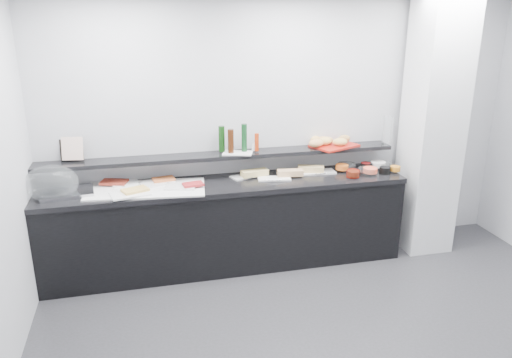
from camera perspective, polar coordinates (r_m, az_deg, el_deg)
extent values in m
plane|color=#2D2D30|center=(4.11, 11.51, -19.39)|extent=(5.00, 5.00, 0.00)
cube|color=#B2B4B9|center=(5.25, 3.40, 5.87)|extent=(5.00, 0.02, 2.70)
cube|color=silver|center=(5.56, 19.52, 5.56)|extent=(0.50, 0.50, 2.70)
cube|color=black|center=(5.11, -3.39, -5.45)|extent=(3.60, 0.60, 0.85)
cube|color=black|center=(4.94, -3.49, -0.68)|extent=(3.62, 0.62, 0.05)
cube|color=black|center=(5.03, -3.90, 2.70)|extent=(3.60, 0.25, 0.04)
cube|color=#ACADB3|center=(4.90, -20.76, -1.52)|extent=(0.49, 0.36, 0.04)
ellipsoid|color=white|center=(4.89, -22.35, -0.46)|extent=(0.50, 0.34, 0.34)
cube|color=silver|center=(4.84, -12.45, -1.13)|extent=(1.15, 0.64, 0.01)
cube|color=white|center=(5.01, -14.75, -0.44)|extent=(0.30, 0.24, 0.01)
cube|color=maroon|center=(5.01, -15.91, -0.32)|extent=(0.28, 0.22, 0.02)
cube|color=white|center=(4.96, -11.24, -0.39)|extent=(0.37, 0.32, 0.01)
cube|color=#CA5D29|center=(4.98, -10.52, -0.01)|extent=(0.23, 0.17, 0.02)
cube|color=white|center=(4.71, -14.22, -1.65)|extent=(0.39, 0.30, 0.01)
cube|color=#DAAD54|center=(4.74, -13.64, -1.23)|extent=(0.27, 0.22, 0.02)
cube|color=white|center=(4.80, -8.64, -0.87)|extent=(0.32, 0.25, 0.01)
cube|color=maroon|center=(4.79, -7.21, -0.60)|extent=(0.21, 0.15, 0.02)
cube|color=silver|center=(5.11, -0.98, 0.38)|extent=(0.38, 0.26, 0.01)
cube|color=#D3B86E|center=(5.08, -0.16, 0.71)|extent=(0.29, 0.15, 0.06)
cylinder|color=#B6B9BE|center=(5.01, -0.51, 0.17)|extent=(0.14, 0.09, 0.01)
cube|color=white|center=(5.02, 2.10, 0.05)|extent=(0.35, 0.19, 0.01)
cube|color=tan|center=(5.09, 3.93, 0.71)|extent=(0.27, 0.13, 0.06)
cylinder|color=silver|center=(4.94, 2.07, -0.12)|extent=(0.16, 0.03, 0.01)
cube|color=silver|center=(5.26, 6.89, 0.79)|extent=(0.41, 0.19, 0.01)
cube|color=tan|center=(5.24, 6.29, 1.17)|extent=(0.29, 0.18, 0.06)
cylinder|color=#B1B4B8|center=(5.17, 7.25, 0.60)|extent=(0.16, 0.02, 0.01)
cylinder|color=white|center=(5.40, 10.33, 1.40)|extent=(0.21, 0.21, 0.07)
cylinder|color=orange|center=(5.34, 9.80, 1.36)|extent=(0.17, 0.17, 0.05)
cylinder|color=black|center=(5.46, 12.52, 1.46)|extent=(0.16, 0.16, 0.07)
cylinder|color=#5D0D0D|center=(5.46, 12.43, 1.57)|extent=(0.12, 0.12, 0.05)
cylinder|color=silver|center=(5.53, 14.43, 1.52)|extent=(0.21, 0.21, 0.07)
cylinder|color=white|center=(5.53, 13.75, 1.69)|extent=(0.20, 0.20, 0.05)
cylinder|color=maroon|center=(5.18, 11.02, 0.61)|extent=(0.16, 0.16, 0.07)
cylinder|color=#51190B|center=(5.15, 11.04, 0.63)|extent=(0.15, 0.15, 0.05)
cylinder|color=silver|center=(5.28, 12.56, 0.84)|extent=(0.24, 0.24, 0.07)
cylinder|color=#FC5F3D|center=(5.29, 12.92, 0.99)|extent=(0.17, 0.17, 0.05)
cylinder|color=black|center=(5.36, 14.51, 0.96)|extent=(0.15, 0.15, 0.07)
cylinder|color=#C8731B|center=(5.41, 15.63, 1.16)|extent=(0.12, 0.12, 0.05)
cube|color=black|center=(5.09, -20.35, 3.49)|extent=(0.21, 0.08, 0.26)
cube|color=beige|center=(5.01, -20.26, 3.29)|extent=(0.21, 0.08, 0.22)
cube|color=white|center=(5.02, -2.11, 3.00)|extent=(0.33, 0.26, 0.01)
cylinder|color=#0F340E|center=(5.02, -3.95, 4.59)|extent=(0.06, 0.06, 0.26)
cylinder|color=#39190A|center=(4.97, -2.90, 4.34)|extent=(0.06, 0.06, 0.24)
cylinder|color=#0F3819|center=(5.02, -1.35, 4.74)|extent=(0.07, 0.07, 0.28)
cylinder|color=#A22B0B|center=(5.05, 0.08, 4.23)|extent=(0.05, 0.05, 0.18)
cylinder|color=white|center=(5.11, -0.19, 3.78)|extent=(0.04, 0.04, 0.07)
cylinder|color=silver|center=(5.06, -0.30, 3.64)|extent=(0.04, 0.04, 0.07)
cube|color=#A21A11|center=(5.34, 8.93, 3.79)|extent=(0.55, 0.48, 0.02)
ellipsoid|color=tan|center=(5.35, 6.80, 4.50)|extent=(0.14, 0.12, 0.08)
ellipsoid|color=tan|center=(5.34, 7.74, 4.43)|extent=(0.16, 0.14, 0.08)
ellipsoid|color=#AF8143|center=(5.44, 10.06, 4.56)|extent=(0.15, 0.10, 0.08)
ellipsoid|color=tan|center=(5.20, 6.87, 4.07)|extent=(0.16, 0.10, 0.08)
ellipsoid|color=#B18643|center=(5.23, 7.05, 4.15)|extent=(0.14, 0.09, 0.08)
ellipsoid|color=tan|center=(5.29, 9.59, 4.19)|extent=(0.17, 0.13, 0.08)
ellipsoid|color=#D7AE52|center=(5.30, 7.88, 4.29)|extent=(0.15, 0.11, 0.08)
ellipsoid|color=#BE8A48|center=(5.33, 8.15, 4.37)|extent=(0.14, 0.09, 0.08)
cylinder|color=white|center=(5.54, 14.80, 5.42)|extent=(0.12, 0.12, 0.30)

